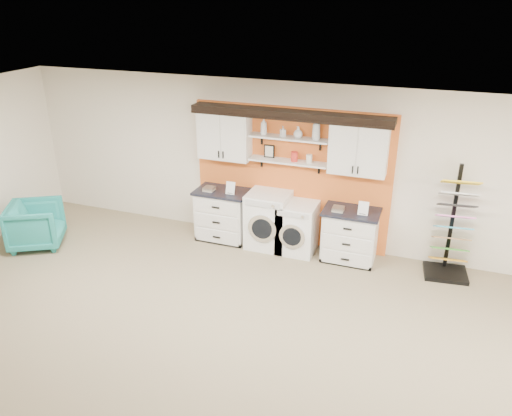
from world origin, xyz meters
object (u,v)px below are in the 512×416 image
at_px(base_cabinet_left, 223,214).
at_px(base_cabinet_right, 350,235).
at_px(armchair, 36,225).
at_px(washer, 269,220).
at_px(dryer, 298,227).
at_px(sample_rack, 450,243).

bearing_deg(base_cabinet_left, base_cabinet_right, 0.00).
distance_m(base_cabinet_right, armchair, 5.38).
xyz_separation_m(washer, dryer, (0.52, 0.00, -0.06)).
xyz_separation_m(washer, armchair, (-3.80, -1.37, -0.10)).
height_order(base_cabinet_left, sample_rack, sample_rack).
relative_size(dryer, sample_rack, 0.49).
distance_m(sample_rack, armchair, 6.89).
distance_m(base_cabinet_left, dryer, 1.37).
height_order(base_cabinet_left, washer, washer).
bearing_deg(sample_rack, washer, 174.52).
bearing_deg(base_cabinet_left, washer, -0.23).
distance_m(base_cabinet_right, sample_rack, 1.54).
bearing_deg(washer, base_cabinet_right, 0.14).
bearing_deg(washer, base_cabinet_left, 179.77).
xyz_separation_m(base_cabinet_left, washer, (0.85, -0.00, 0.03)).
xyz_separation_m(washer, sample_rack, (2.94, 0.04, 0.06)).
relative_size(base_cabinet_right, sample_rack, 0.51).
bearing_deg(dryer, base_cabinet_left, 179.86).
bearing_deg(sample_rack, base_cabinet_left, 174.29).
distance_m(base_cabinet_left, base_cabinet_right, 2.26).
relative_size(washer, sample_rack, 0.55).
height_order(washer, sample_rack, sample_rack).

